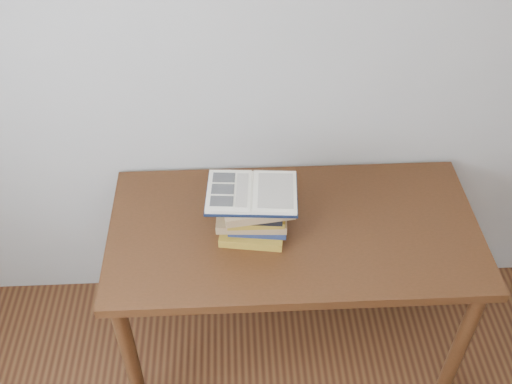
{
  "coord_description": "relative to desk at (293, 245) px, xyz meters",
  "views": [
    {
      "loc": [
        -0.25,
        -0.17,
        2.4
      ],
      "look_at": [
        -0.18,
        1.3,
        1.02
      ],
      "focal_mm": 42.0,
      "sensor_mm": 36.0,
      "label": 1
    }
  ],
  "objects": [
    {
      "name": "desk",
      "position": [
        0.0,
        0.0,
        0.0
      ],
      "size": [
        1.4,
        0.7,
        0.75
      ],
      "color": "#472511",
      "rests_on": "ground"
    },
    {
      "name": "book_stack",
      "position": [
        -0.15,
        -0.02,
        0.19
      ],
      "size": [
        0.28,
        0.21,
        0.18
      ],
      "color": "olive",
      "rests_on": "desk"
    },
    {
      "name": "open_book",
      "position": [
        -0.16,
        -0.0,
        0.29
      ],
      "size": [
        0.34,
        0.25,
        0.03
      ],
      "rotation": [
        0.0,
        0.0,
        -0.07
      ],
      "color": "black",
      "rests_on": "book_stack"
    }
  ]
}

